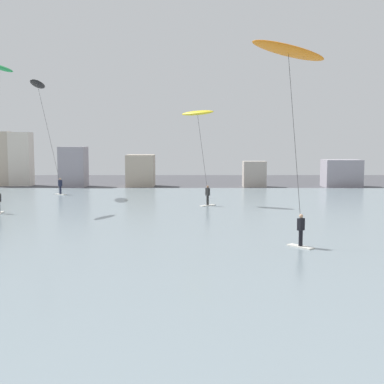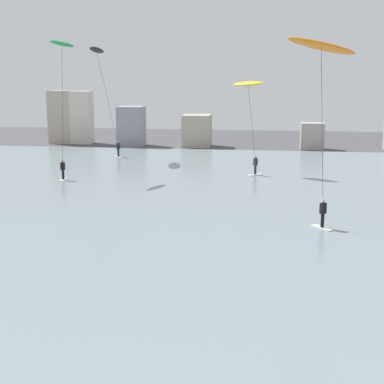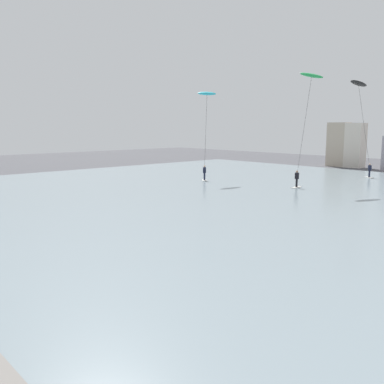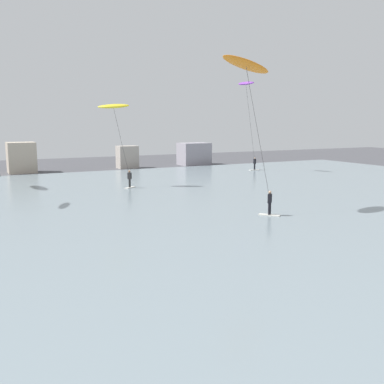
% 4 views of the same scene
% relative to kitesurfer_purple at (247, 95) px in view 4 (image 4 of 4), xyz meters
% --- Properties ---
extents(water_bay, '(84.00, 52.00, 0.10)m').
position_rel_kitesurfer_purple_xyz_m(water_bay, '(-21.27, -17.60, -9.40)').
color(water_bay, gray).
rests_on(water_bay, ground).
extents(kitesurfer_purple, '(3.07, 2.67, 11.10)m').
position_rel_kitesurfer_purple_xyz_m(kitesurfer_purple, '(0.00, 0.00, 0.00)').
color(kitesurfer_purple, silver).
rests_on(kitesurfer_purple, water_bay).
extents(kitesurfer_yellow, '(3.11, 3.61, 7.92)m').
position_rel_kitesurfer_purple_xyz_m(kitesurfer_yellow, '(-18.70, -5.66, -2.50)').
color(kitesurfer_yellow, silver).
rests_on(kitesurfer_yellow, water_bay).
extents(kitesurfer_orange, '(4.14, 4.20, 10.67)m').
position_rel_kitesurfer_purple_xyz_m(kitesurfer_orange, '(-14.16, -20.82, 0.01)').
color(kitesurfer_orange, silver).
rests_on(kitesurfer_orange, water_bay).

